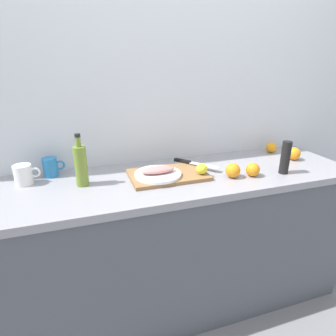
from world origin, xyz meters
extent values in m
plane|color=slate|center=(0.00, 0.00, 0.00)|extent=(12.00, 12.00, 0.00)
cube|color=silver|center=(0.00, 0.33, 1.25)|extent=(3.20, 0.05, 2.50)
cube|color=#4C5159|center=(0.00, 0.00, 0.43)|extent=(2.00, 0.58, 0.86)
cube|color=gray|center=(0.00, 0.00, 0.88)|extent=(2.00, 0.60, 0.04)
cube|color=olive|center=(-0.10, 0.01, 0.91)|extent=(0.42, 0.27, 0.02)
cylinder|color=white|center=(-0.16, -0.01, 0.93)|extent=(0.25, 0.25, 0.01)
ellipsoid|color=tan|center=(-0.16, -0.01, 0.95)|extent=(0.19, 0.08, 0.04)
cube|color=silver|center=(0.14, 0.04, 0.93)|extent=(0.14, 0.16, 0.00)
cube|color=black|center=(0.04, 0.15, 0.93)|extent=(0.09, 0.10, 0.02)
sphere|color=yellow|center=(0.07, -0.06, 0.95)|extent=(0.06, 0.06, 0.06)
cylinder|color=olive|center=(-0.55, 0.04, 1.00)|extent=(0.06, 0.06, 0.21)
cylinder|color=olive|center=(-0.55, 0.04, 1.13)|extent=(0.03, 0.03, 0.05)
cylinder|color=black|center=(-0.55, 0.04, 1.16)|extent=(0.03, 0.03, 0.02)
cylinder|color=#2672B2|center=(-0.71, 0.22, 0.95)|extent=(0.08, 0.08, 0.11)
torus|color=#2672B2|center=(-0.66, 0.22, 0.96)|extent=(0.06, 0.01, 0.06)
cylinder|color=white|center=(-0.84, 0.14, 0.95)|extent=(0.09, 0.09, 0.10)
torus|color=white|center=(-0.78, 0.14, 0.96)|extent=(0.06, 0.01, 0.06)
sphere|color=orange|center=(0.73, 0.20, 0.94)|extent=(0.07, 0.07, 0.07)
sphere|color=orange|center=(0.35, -0.13, 0.94)|extent=(0.08, 0.08, 0.08)
sphere|color=orange|center=(0.24, -0.12, 0.94)|extent=(0.08, 0.08, 0.08)
sphere|color=orange|center=(0.76, 0.02, 0.94)|extent=(0.08, 0.08, 0.08)
cylinder|color=black|center=(0.55, -0.15, 0.99)|extent=(0.05, 0.05, 0.19)
camera|label=1|loc=(-0.55, -1.37, 1.50)|focal=30.04mm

